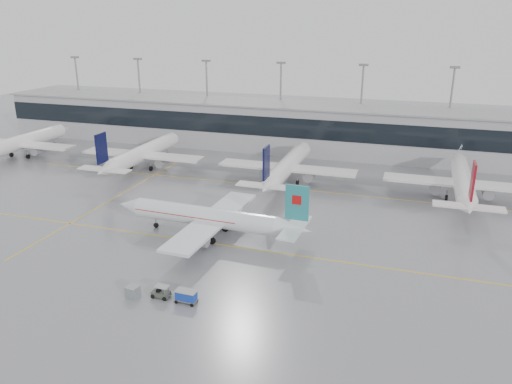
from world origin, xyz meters
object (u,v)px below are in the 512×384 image
(air_canada_jet, at_px, (212,218))
(gse_unit, at_px, (133,292))
(baggage_tug, at_px, (161,293))
(baggage_cart, at_px, (186,296))

(air_canada_jet, height_order, gse_unit, air_canada_jet)
(baggage_tug, bearing_deg, gse_unit, -161.33)
(air_canada_jet, xyz_separation_m, baggage_cart, (4.64, -19.45, -2.29))
(baggage_cart, height_order, gse_unit, baggage_cart)
(baggage_tug, height_order, gse_unit, baggage_tug)
(air_canada_jet, xyz_separation_m, baggage_tug, (1.04, -19.33, -2.69))
(baggage_tug, bearing_deg, baggage_cart, -0.00)
(baggage_tug, xyz_separation_m, baggage_cart, (3.60, -0.12, 0.40))
(air_canada_jet, bearing_deg, gse_unit, 85.71)
(air_canada_jet, bearing_deg, baggage_tug, 95.49)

